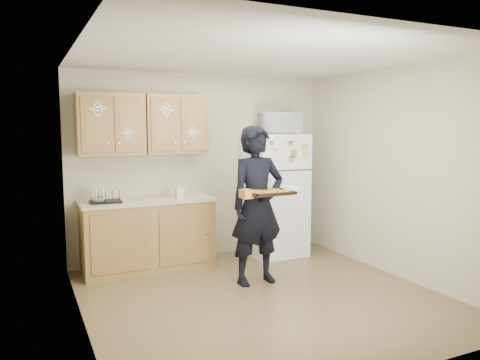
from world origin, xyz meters
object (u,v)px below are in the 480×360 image
microwave (280,123)px  baking_tray (269,193)px  refrigerator (275,195)px  dish_rack (105,196)px  person (257,205)px

microwave → baking_tray: bearing=-123.3°
baking_tray → refrigerator: bearing=55.2°
microwave → dish_rack: microwave is taller
person → microwave: bearing=45.4°
baking_tray → microwave: 1.69m
refrigerator → person: person is taller
microwave → dish_rack: 2.52m
person → baking_tray: 0.35m
dish_rack → person: bearing=-33.0°
person → baking_tray: person is taller
refrigerator → baking_tray: bearing=-122.0°
person → microwave: microwave is taller
baking_tray → microwave: bearing=52.6°
baking_tray → person: bearing=84.4°
refrigerator → baking_tray: refrigerator is taller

